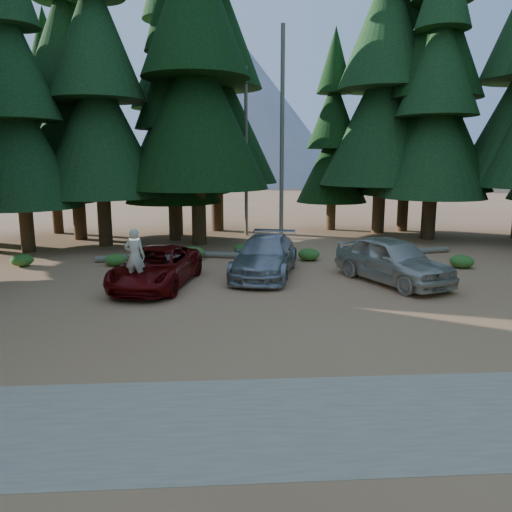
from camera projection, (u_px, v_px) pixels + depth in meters
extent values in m
plane|color=#AF724A|center=(309.00, 312.00, 15.47)|extent=(160.00, 160.00, 0.00)
cube|color=tan|center=(369.00, 418.00, 9.10)|extent=(26.00, 3.50, 0.01)
cylinder|color=#655E51|center=(282.00, 135.00, 28.58)|extent=(0.24, 0.24, 12.00)
cylinder|color=#655E51|center=(246.00, 153.00, 30.11)|extent=(0.20, 0.20, 10.00)
cone|color=gray|center=(236.00, 110.00, 96.05)|extent=(44.00, 44.00, 28.00)
cone|color=gray|center=(197.00, 134.00, 106.10)|extent=(36.00, 36.00, 20.00)
imported|color=#5F0808|center=(156.00, 267.00, 18.44)|extent=(3.40, 5.57, 1.44)
imported|color=#9D9FA4|center=(265.00, 256.00, 20.19)|extent=(3.49, 5.84, 1.58)
imported|color=beige|center=(393.00, 260.00, 18.97)|extent=(3.97, 5.53, 1.75)
imported|color=beige|center=(135.00, 257.00, 16.69)|extent=(0.74, 0.54, 1.89)
cylinder|color=white|center=(134.00, 239.00, 16.62)|extent=(0.36, 0.36, 0.04)
cylinder|color=#655E51|center=(141.00, 257.00, 23.42)|extent=(4.11, 1.46, 0.30)
cylinder|color=#655E51|center=(233.00, 255.00, 23.74)|extent=(3.42, 1.17, 0.28)
cylinder|color=#655E51|center=(409.00, 252.00, 24.70)|extent=(4.44, 1.27, 0.29)
ellipsoid|color=#2C5F1C|center=(115.00, 260.00, 22.13)|extent=(0.96, 0.96, 0.53)
ellipsoid|color=#2C5F1C|center=(242.00, 248.00, 25.11)|extent=(0.84, 0.84, 0.46)
ellipsoid|color=#2C5F1C|center=(192.00, 253.00, 23.34)|extent=(1.14, 1.14, 0.63)
ellipsoid|color=#2C5F1C|center=(252.00, 260.00, 22.10)|extent=(0.85, 0.85, 0.46)
ellipsoid|color=#2C5F1C|center=(309.00, 254.00, 23.27)|extent=(1.01, 1.01, 0.55)
ellipsoid|color=#2C5F1C|center=(386.00, 245.00, 25.56)|extent=(1.19, 1.19, 0.66)
ellipsoid|color=#2C5F1C|center=(22.00, 260.00, 22.01)|extent=(0.97, 0.97, 0.54)
ellipsoid|color=#2C5F1C|center=(462.00, 261.00, 21.69)|extent=(1.01, 1.01, 0.56)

